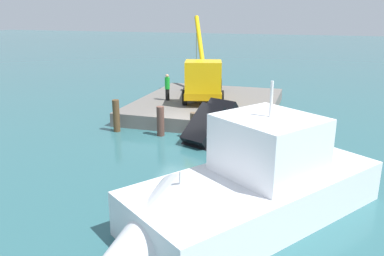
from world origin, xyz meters
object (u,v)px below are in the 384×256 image
object	(u,v)px
salvaged_car	(205,131)
crane_truck	(203,80)
moored_yacht	(226,212)
dock_worker	(167,87)

from	to	relation	value
salvaged_car	crane_truck	bearing A→B (deg)	-163.14
crane_truck	moored_yacht	xyz separation A→B (m)	(14.65, 4.92, -1.67)
salvaged_car	moored_yacht	size ratio (longest dim) A/B	0.38
dock_worker	moored_yacht	size ratio (longest dim) A/B	0.17
dock_worker	salvaged_car	distance (m)	7.17
salvaged_car	moored_yacht	world-z (taller)	moored_yacht
dock_worker	salvaged_car	world-z (taller)	dock_worker
crane_truck	dock_worker	size ratio (longest dim) A/B	5.17
dock_worker	crane_truck	bearing A→B (deg)	108.40
dock_worker	salvaged_car	xyz separation A→B (m)	(5.60, 4.31, -1.18)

